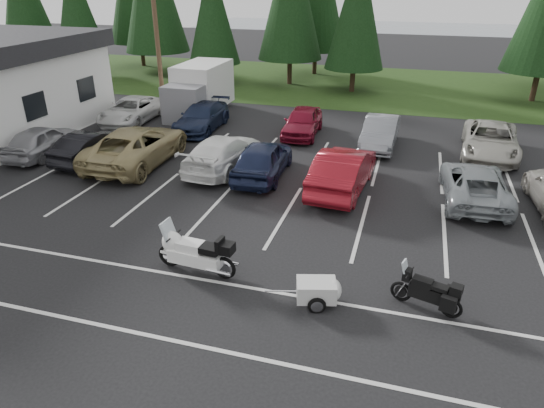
% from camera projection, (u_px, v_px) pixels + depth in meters
% --- Properties ---
extents(ground, '(120.00, 120.00, 0.00)m').
position_uv_depth(ground, '(263.00, 226.00, 16.42)').
color(ground, black).
rests_on(ground, ground).
extents(grass_strip, '(80.00, 16.00, 0.01)m').
position_uv_depth(grass_strip, '(356.00, 85.00, 37.19)').
color(grass_strip, '#1B3511').
rests_on(grass_strip, ground).
extents(lake_water, '(70.00, 50.00, 0.02)m').
position_uv_depth(lake_water, '(418.00, 39.00, 63.02)').
color(lake_water, slate).
rests_on(lake_water, ground).
extents(utility_pole, '(1.60, 0.26, 9.00)m').
position_uv_depth(utility_pole, '(157.00, 33.00, 27.33)').
color(utility_pole, '#473321').
rests_on(utility_pole, ground).
extents(box_truck, '(2.40, 5.60, 2.90)m').
position_uv_depth(box_truck, '(197.00, 91.00, 28.65)').
color(box_truck, silver).
rests_on(box_truck, ground).
extents(stall_markings, '(32.00, 16.00, 0.01)m').
position_uv_depth(stall_markings, '(279.00, 202.00, 18.15)').
color(stall_markings, silver).
rests_on(stall_markings, ground).
extents(conifer_1, '(3.96, 3.96, 9.22)m').
position_uv_depth(conifer_1, '(76.00, 6.00, 38.04)').
color(conifer_1, '#332316').
rests_on(conifer_1, ground).
extents(conifer_3, '(3.87, 3.87, 9.02)m').
position_uv_depth(conifer_3, '(212.00, 11.00, 35.34)').
color(conifer_3, '#332316').
rests_on(conifer_3, ground).
extents(conifer_5, '(4.14, 4.14, 9.63)m').
position_uv_depth(conifer_5, '(357.00, 8.00, 32.69)').
color(conifer_5, '#332316').
rests_on(conifer_5, ground).
extents(car_near_0, '(1.99, 4.32, 1.43)m').
position_uv_depth(car_near_0, '(42.00, 141.00, 22.52)').
color(car_near_0, '#98989C').
rests_on(car_near_0, ground).
extents(car_near_1, '(1.77, 4.28, 1.38)m').
position_uv_depth(car_near_1, '(92.00, 146.00, 21.88)').
color(car_near_1, black).
rests_on(car_near_1, ground).
extents(car_near_2, '(2.89, 6.05, 1.67)m').
position_uv_depth(car_near_2, '(137.00, 146.00, 21.51)').
color(car_near_2, '#9B8B5A').
rests_on(car_near_2, ground).
extents(car_near_3, '(2.51, 5.23, 1.47)m').
position_uv_depth(car_near_3, '(224.00, 153.00, 20.93)').
color(car_near_3, white).
rests_on(car_near_3, ground).
extents(car_near_4, '(2.02, 4.62, 1.55)m').
position_uv_depth(car_near_4, '(263.00, 159.00, 20.12)').
color(car_near_4, '#181F3C').
rests_on(car_near_4, ground).
extents(car_near_5, '(2.12, 5.12, 1.65)m').
position_uv_depth(car_near_5, '(343.00, 170.00, 18.84)').
color(car_near_5, maroon).
rests_on(car_near_5, ground).
extents(car_near_6, '(2.45, 4.93, 1.34)m').
position_uv_depth(car_near_6, '(475.00, 184.00, 17.99)').
color(car_near_6, gray).
rests_on(car_near_6, ground).
extents(car_far_0, '(2.53, 5.02, 1.36)m').
position_uv_depth(car_far_0, '(131.00, 110.00, 27.61)').
color(car_far_0, silver).
rests_on(car_far_0, ground).
extents(car_far_1, '(2.14, 4.87, 1.39)m').
position_uv_depth(car_far_1, '(202.00, 117.00, 26.25)').
color(car_far_1, '#172039').
rests_on(car_far_1, ground).
extents(car_far_2, '(1.89, 4.33, 1.45)m').
position_uv_depth(car_far_2, '(302.00, 122.00, 25.34)').
color(car_far_2, maroon).
rests_on(car_far_2, ground).
extents(car_far_3, '(1.66, 4.44, 1.45)m').
position_uv_depth(car_far_3, '(380.00, 133.00, 23.63)').
color(car_far_3, slate).
rests_on(car_far_3, ground).
extents(car_far_4, '(2.82, 5.43, 1.46)m').
position_uv_depth(car_far_4, '(490.00, 140.00, 22.50)').
color(car_far_4, '#A4A196').
rests_on(car_far_4, ground).
extents(touring_motorcycle, '(2.78, 1.06, 1.51)m').
position_uv_depth(touring_motorcycle, '(195.00, 249.00, 13.59)').
color(touring_motorcycle, white).
rests_on(touring_motorcycle, ground).
extents(cargo_trailer, '(1.62, 1.18, 0.67)m').
position_uv_depth(cargo_trailer, '(316.00, 292.00, 12.46)').
color(cargo_trailer, silver).
rests_on(cargo_trailer, ground).
extents(adventure_motorcycle, '(2.15, 1.25, 1.24)m').
position_uv_depth(adventure_motorcycle, '(427.00, 288.00, 12.13)').
color(adventure_motorcycle, black).
rests_on(adventure_motorcycle, ground).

